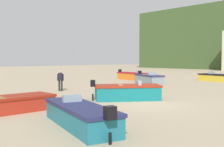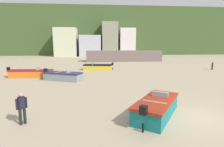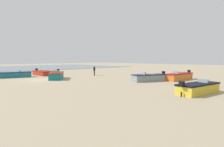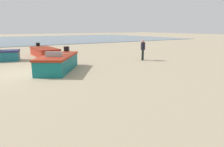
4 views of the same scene
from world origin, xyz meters
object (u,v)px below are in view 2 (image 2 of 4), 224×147
at_px(boat_teal_2, 156,108).
at_px(boat_yellow_5, 98,67).
at_px(boat_grey_4, 63,76).
at_px(boat_orange_0, 31,73).
at_px(beach_walker_foreground, 22,106).
at_px(mooring_post_near_water, 212,66).

relative_size(boat_teal_2, boat_yellow_5, 0.92).
distance_m(boat_teal_2, boat_grey_4, 12.31).
bearing_deg(boat_orange_0, boat_teal_2, 45.02).
xyz_separation_m(boat_orange_0, boat_grey_4, (3.99, -2.03, -0.01)).
xyz_separation_m(boat_grey_4, beach_walker_foreground, (-0.11, -10.64, 0.50)).
distance_m(boat_orange_0, beach_walker_foreground, 13.26).
xyz_separation_m(boat_yellow_5, beach_walker_foreground, (-3.94, -17.84, 0.53)).
distance_m(boat_grey_4, boat_yellow_5, 8.16).
height_order(boat_teal_2, mooring_post_near_water, boat_teal_2).
xyz_separation_m(boat_orange_0, boat_teal_2, (10.78, -12.30, 0.02)).
bearing_deg(boat_yellow_5, boat_orange_0, 132.71).
xyz_separation_m(boat_orange_0, beach_walker_foreground, (3.88, -12.67, 0.49)).
xyz_separation_m(boat_teal_2, beach_walker_foreground, (-6.90, -0.38, 0.47)).
bearing_deg(boat_yellow_5, beach_walker_foreground, 176.78).
bearing_deg(boat_teal_2, boat_grey_4, 158.21).
height_order(boat_orange_0, boat_yellow_5, boat_orange_0).
relative_size(boat_orange_0, boat_yellow_5, 1.14).
distance_m(boat_orange_0, boat_grey_4, 4.48).
distance_m(boat_teal_2, boat_yellow_5, 17.72).
height_order(boat_grey_4, mooring_post_near_water, boat_grey_4).
relative_size(boat_grey_4, boat_yellow_5, 0.97).
bearing_deg(boat_orange_0, beach_walker_foreground, 20.80).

